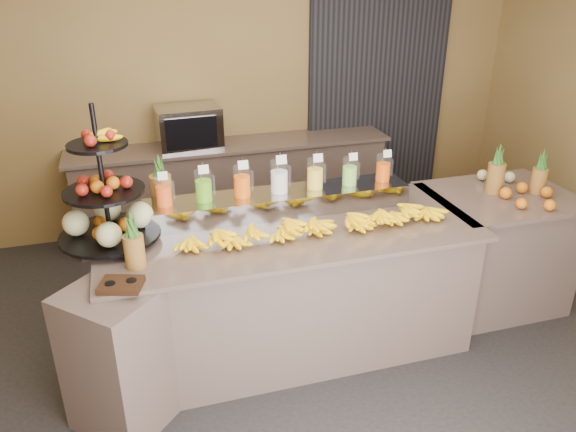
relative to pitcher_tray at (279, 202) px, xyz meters
name	(u,v)px	position (x,y,z in m)	size (l,w,h in m)	color
ground	(303,369)	(0.00, -0.58, -1.01)	(6.00, 6.00, 0.00)	black
room_envelope	(296,69)	(0.18, 0.21, 0.87)	(6.04, 5.02, 2.82)	olive
buffet_counter	(276,294)	(-0.12, -0.32, -0.54)	(2.75, 1.25, 0.93)	gray
right_counter	(493,249)	(1.70, -0.18, -0.54)	(1.08, 0.88, 0.93)	gray
back_ledge	(234,188)	(0.00, 1.67, -0.54)	(3.10, 0.55, 0.93)	gray
pitcher_tray	(279,202)	(0.00, 0.00, 0.00)	(1.85, 0.30, 0.15)	gray
juice_pitcher_orange_a	(164,193)	(-0.78, 0.00, 0.16)	(0.11, 0.11, 0.26)	silver
juice_pitcher_green	(204,188)	(-0.52, 0.00, 0.17)	(0.12, 0.12, 0.28)	silver
juice_pitcher_orange_b	(242,183)	(-0.26, 0.00, 0.17)	(0.12, 0.12, 0.28)	silver
juice_pitcher_milk	(279,179)	(0.00, 0.00, 0.18)	(0.12, 0.13, 0.30)	silver
juice_pitcher_lemon	(315,176)	(0.26, 0.00, 0.17)	(0.12, 0.12, 0.28)	silver
juice_pitcher_lime	(350,173)	(0.52, 0.00, 0.16)	(0.11, 0.11, 0.26)	silver
juice_pitcher_orange_c	(383,169)	(0.78, 0.00, 0.16)	(0.11, 0.11, 0.26)	silver
banana_heap	(316,221)	(0.15, -0.36, 0.00)	(1.81, 0.16, 0.15)	yellow
fruit_stand	(114,208)	(-1.10, -0.13, 0.15)	(0.68, 0.68, 0.88)	black
condiment_caddy	(121,285)	(-1.09, -0.71, -0.06)	(0.22, 0.17, 0.03)	black
pineapple_left_a	(134,247)	(-1.00, -0.50, 0.05)	(0.12, 0.12, 0.36)	brown
pineapple_left_b	(161,191)	(-0.78, 0.22, 0.09)	(0.15, 0.15, 0.44)	brown
right_fruit_pile	(522,188)	(1.80, -0.26, 0.00)	(0.44, 0.42, 0.23)	brown
oven_warmer	(189,127)	(-0.40, 1.67, 0.12)	(0.58, 0.40, 0.38)	gray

